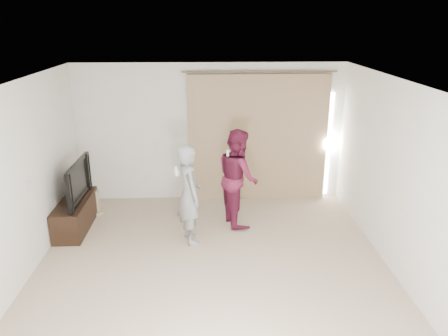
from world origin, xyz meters
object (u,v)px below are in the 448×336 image
at_px(tv, 72,182).
at_px(person_woman, 238,177).
at_px(tv_console, 76,214).
at_px(person_man, 189,194).

xyz_separation_m(tv, person_woman, (2.72, 0.13, -0.01)).
relative_size(tv, person_woman, 0.71).
distance_m(tv_console, person_woman, 2.78).
bearing_deg(person_woman, tv_console, -177.36).
distance_m(tv_console, person_man, 2.07).
distance_m(person_man, person_woman, 1.02).
relative_size(tv_console, person_woman, 0.78).
xyz_separation_m(tv_console, person_man, (1.93, -0.52, 0.54)).
height_order(tv_console, person_woman, person_woman).
height_order(tv_console, tv, tv).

